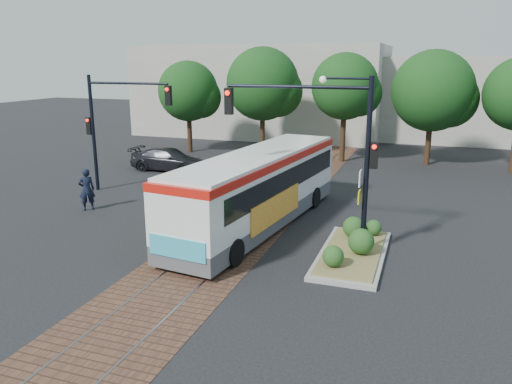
{
  "coord_description": "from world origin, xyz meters",
  "views": [
    {
      "loc": [
        6.99,
        -17.61,
        6.67
      ],
      "look_at": [
        0.66,
        0.56,
        1.6
      ],
      "focal_mm": 35.0,
      "sensor_mm": 36.0,
      "label": 1
    }
  ],
  "objects_px": {
    "traffic_island": "(354,247)",
    "officer": "(87,189)",
    "signal_pole_left": "(111,118)",
    "city_bus": "(259,186)",
    "signal_pole_main": "(331,137)",
    "parked_car": "(169,159)"
  },
  "relations": [
    {
      "from": "traffic_island",
      "to": "officer",
      "type": "relative_size",
      "value": 2.66
    },
    {
      "from": "traffic_island",
      "to": "signal_pole_left",
      "type": "xyz_separation_m",
      "value": [
        -13.19,
        4.89,
        3.54
      ]
    },
    {
      "from": "city_bus",
      "to": "officer",
      "type": "height_order",
      "value": "city_bus"
    },
    {
      "from": "signal_pole_main",
      "to": "signal_pole_left",
      "type": "relative_size",
      "value": 1.0
    },
    {
      "from": "traffic_island",
      "to": "signal_pole_main",
      "type": "height_order",
      "value": "signal_pole_main"
    },
    {
      "from": "officer",
      "to": "city_bus",
      "type": "bearing_deg",
      "value": 138.64
    },
    {
      "from": "officer",
      "to": "parked_car",
      "type": "xyz_separation_m",
      "value": [
        -0.69,
        8.91,
        -0.27
      ]
    },
    {
      "from": "signal_pole_left",
      "to": "officer",
      "type": "relative_size",
      "value": 3.07
    },
    {
      "from": "traffic_island",
      "to": "officer",
      "type": "distance_m",
      "value": 12.53
    },
    {
      "from": "city_bus",
      "to": "officer",
      "type": "distance_m",
      "value": 8.24
    },
    {
      "from": "traffic_island",
      "to": "signal_pole_left",
      "type": "distance_m",
      "value": 14.5
    },
    {
      "from": "signal_pole_main",
      "to": "parked_car",
      "type": "height_order",
      "value": "signal_pole_main"
    },
    {
      "from": "traffic_island",
      "to": "signal_pole_left",
      "type": "bearing_deg",
      "value": 159.64
    },
    {
      "from": "traffic_island",
      "to": "signal_pole_main",
      "type": "xyz_separation_m",
      "value": [
        -0.96,
        0.09,
        3.83
      ]
    },
    {
      "from": "city_bus",
      "to": "traffic_island",
      "type": "xyz_separation_m",
      "value": [
        4.22,
        -2.02,
        -1.39
      ]
    },
    {
      "from": "officer",
      "to": "signal_pole_left",
      "type": "bearing_deg",
      "value": -121.24
    },
    {
      "from": "officer",
      "to": "signal_pole_main",
      "type": "bearing_deg",
      "value": 128.19
    },
    {
      "from": "signal_pole_main",
      "to": "officer",
      "type": "xyz_separation_m",
      "value": [
        -11.46,
        1.49,
        -3.18
      ]
    },
    {
      "from": "city_bus",
      "to": "signal_pole_left",
      "type": "distance_m",
      "value": 9.66
    },
    {
      "from": "traffic_island",
      "to": "parked_car",
      "type": "relative_size",
      "value": 1.07
    },
    {
      "from": "city_bus",
      "to": "officer",
      "type": "xyz_separation_m",
      "value": [
        -8.2,
        -0.43,
        -0.74
      ]
    },
    {
      "from": "traffic_island",
      "to": "parked_car",
      "type": "xyz_separation_m",
      "value": [
        -13.1,
        10.49,
        0.38
      ]
    }
  ]
}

